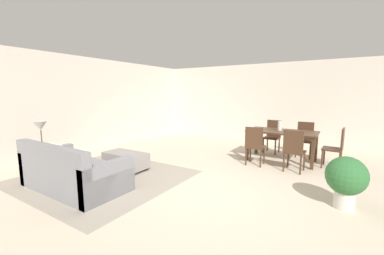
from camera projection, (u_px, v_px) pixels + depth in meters
ground_plane at (214, 191)px, 4.18m from camera, size 10.80×10.80×0.00m
wall_back at (281, 103)px, 8.17m from camera, size 9.00×0.12×2.70m
wall_left at (80, 105)px, 6.78m from camera, size 0.12×11.00×2.70m
area_rug at (104, 177)px, 4.85m from camera, size 3.00×2.80×0.01m
couch at (73, 173)px, 4.26m from camera, size 1.94×0.99×0.86m
ottoman_table at (126, 160)px, 5.33m from camera, size 0.99×0.51×0.38m
side_table at (43, 152)px, 5.01m from camera, size 0.40×0.40×0.59m
table_lamp at (41, 127)px, 4.94m from camera, size 0.26×0.26×0.53m
dining_table at (282, 135)px, 5.97m from camera, size 1.61×0.88×0.76m
dining_chair_near_left at (255, 144)px, 5.58m from camera, size 0.42×0.42×0.92m
dining_chair_near_right at (294, 149)px, 5.11m from camera, size 0.43×0.43×0.92m
dining_chair_far_left at (273, 134)px, 6.85m from camera, size 0.43×0.43×0.92m
dining_chair_far_right at (305, 137)px, 6.41m from camera, size 0.41×0.41×0.92m
dining_chair_head_east at (337, 146)px, 5.38m from camera, size 0.42×0.42×0.92m
vase_centerpiece at (280, 126)px, 6.01m from camera, size 0.10×0.10×0.24m
potted_plant at (346, 178)px, 3.50m from camera, size 0.56×0.56×0.78m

